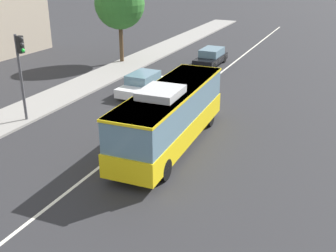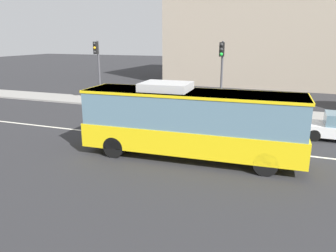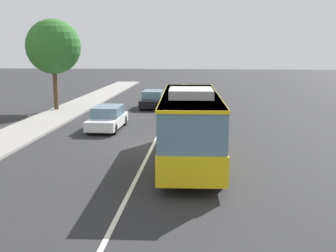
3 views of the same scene
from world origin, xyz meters
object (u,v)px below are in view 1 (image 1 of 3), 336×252
transit_bus (170,113)px  traffic_light_mid_block (21,63)px  sedan_black (211,57)px  street_tree_kerbside_left (120,4)px  sedan_white (142,84)px

transit_bus → traffic_light_mid_block: traffic_light_mid_block is taller
sedan_black → street_tree_kerbside_left: (-2.55, 7.74, 4.50)m
transit_bus → sedan_black: transit_bus is taller
sedan_black → sedan_white: bearing=-9.7°
sedan_white → traffic_light_mid_block: (-7.66, 3.64, 2.84)m
sedan_black → street_tree_kerbside_left: 9.31m
sedan_black → traffic_light_mid_block: bearing=-16.7°
sedan_white → traffic_light_mid_block: traffic_light_mid_block is taller
transit_bus → sedan_white: (7.21, 5.47, -1.09)m
sedan_black → traffic_light_mid_block: size_ratio=0.87×
sedan_white → street_tree_kerbside_left: 10.50m
transit_bus → sedan_black: 17.56m
street_tree_kerbside_left → sedan_white: bearing=-140.8°
street_tree_kerbside_left → transit_bus: bearing=-141.8°
sedan_black → sedan_white: size_ratio=1.00×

